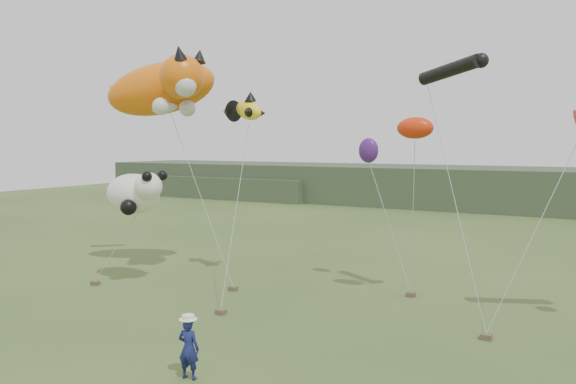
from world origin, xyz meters
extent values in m
plane|color=#385123|center=(0.00, 0.00, 0.00)|extent=(120.00, 120.00, 0.00)
cube|color=#2D3D28|center=(0.00, 45.00, 2.00)|extent=(90.00, 12.00, 4.00)
cube|color=#2D3D28|center=(-30.00, 42.00, 1.25)|extent=(25.00, 8.00, 2.50)
imported|color=navy|center=(0.38, -2.18, 0.84)|extent=(0.67, 0.49, 1.69)
cube|color=brown|center=(-3.80, 6.01, 0.09)|extent=(0.36, 0.29, 0.19)
cube|color=brown|center=(-2.26, 2.97, 0.09)|extent=(0.36, 0.29, 0.19)
cube|color=brown|center=(6.95, 4.96, 0.09)|extent=(0.36, 0.29, 0.19)
cube|color=brown|center=(-9.84, 3.79, 0.09)|extent=(0.36, 0.29, 0.19)
cube|color=brown|center=(3.28, 8.81, 0.09)|extent=(0.36, 0.29, 0.19)
ellipsoid|color=orange|center=(-9.10, 7.60, 9.10)|extent=(6.33, 4.78, 3.53)
sphere|color=orange|center=(-6.83, 6.46, 9.44)|extent=(2.04, 2.04, 2.04)
cone|color=black|center=(-6.49, 5.90, 10.40)|extent=(0.63, 0.77, 0.77)
cone|color=black|center=(-6.26, 7.03, 10.40)|extent=(0.63, 0.73, 0.72)
sphere|color=beige|center=(-6.38, 6.12, 8.99)|extent=(1.02, 1.02, 1.02)
ellipsoid|color=beige|center=(-8.87, 7.26, 8.19)|extent=(1.99, 1.00, 0.62)
sphere|color=beige|center=(-7.51, 5.78, 8.08)|extent=(0.79, 0.79, 0.79)
sphere|color=beige|center=(-7.28, 7.37, 8.08)|extent=(0.79, 0.79, 0.79)
cylinder|color=orange|center=(-12.04, 8.50, 9.55)|extent=(2.11, 1.55, 1.23)
ellipsoid|color=yellow|center=(-4.15, 7.88, 7.92)|extent=(1.85, 1.12, 1.20)
cone|color=black|center=(-5.50, 8.21, 7.92)|extent=(1.03, 1.19, 1.01)
cone|color=black|center=(-4.04, 7.88, 8.54)|extent=(0.56, 0.56, 0.45)
cone|color=black|center=(-3.81, 7.31, 7.81)|extent=(0.60, 0.63, 0.45)
cone|color=black|center=(-3.81, 8.44, 7.81)|extent=(0.60, 0.63, 0.45)
cylinder|color=black|center=(4.73, 8.42, 9.23)|extent=(2.72, 1.90, 0.91)
sphere|color=black|center=(5.99, 7.96, 9.45)|extent=(0.56, 0.56, 0.56)
ellipsoid|color=white|center=(-8.66, 5.08, 4.11)|extent=(2.77, 1.84, 1.84)
sphere|color=white|center=(-7.43, 4.77, 4.52)|extent=(1.23, 1.23, 1.23)
sphere|color=black|center=(-7.12, 4.36, 4.99)|extent=(0.45, 0.45, 0.45)
sphere|color=black|center=(-7.02, 5.24, 4.99)|extent=(0.45, 0.45, 0.45)
sphere|color=black|center=(-8.15, 4.26, 3.60)|extent=(0.72, 0.72, 0.72)
sphere|color=black|center=(-9.48, 5.39, 3.70)|extent=(0.72, 0.72, 0.72)
ellipsoid|color=red|center=(3.58, 7.93, 7.01)|extent=(1.46, 0.85, 0.85)
ellipsoid|color=#431968|center=(0.94, 9.80, 6.10)|extent=(0.91, 0.60, 1.11)
camera|label=1|loc=(9.92, -13.84, 6.39)|focal=35.00mm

